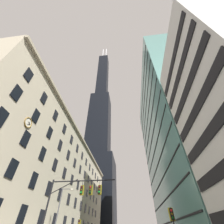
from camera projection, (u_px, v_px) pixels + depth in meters
The scene contains 6 objects.
station_building at pixel (50, 185), 40.64m from camera, with size 17.59×69.29×25.85m.
dark_skyscraper at pixel (99, 137), 117.08m from camera, with size 25.80×25.80×217.87m.
glass_office_midrise at pixel (178, 136), 42.98m from camera, with size 15.93×40.64×49.16m.
traffic_signal_mast at pixel (78, 196), 17.00m from camera, with size 8.24×0.63×7.30m.
traffic_light_near_right at pixel (172, 217), 13.35m from camera, with size 0.40×0.63×3.86m.
street_lamppost at pixel (60, 211), 22.75m from camera, with size 2.06×0.32×8.06m.
Camera 1 is at (3.46, -13.24, 2.00)m, focal length 22.80 mm.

